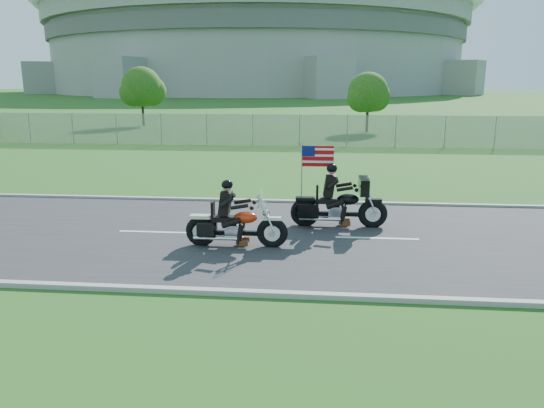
# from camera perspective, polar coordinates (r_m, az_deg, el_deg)

# --- Properties ---
(ground) EXTENTS (420.00, 420.00, 0.00)m
(ground) POSITION_cam_1_polar(r_m,az_deg,el_deg) (14.59, -4.63, -3.40)
(ground) COLOR #214F18
(ground) RESTS_ON ground
(road) EXTENTS (120.00, 8.00, 0.04)m
(road) POSITION_cam_1_polar(r_m,az_deg,el_deg) (14.59, -4.63, -3.33)
(road) COLOR #28282B
(road) RESTS_ON ground
(curb_north) EXTENTS (120.00, 0.18, 0.12)m
(curb_north) POSITION_cam_1_polar(r_m,az_deg,el_deg) (18.45, -2.44, 0.34)
(curb_north) COLOR #9E9B93
(curb_north) RESTS_ON ground
(curb_south) EXTENTS (120.00, 0.18, 0.12)m
(curb_south) POSITION_cam_1_polar(r_m,az_deg,el_deg) (10.84, -8.42, -9.26)
(curb_south) COLOR #9E9B93
(curb_south) RESTS_ON ground
(fence) EXTENTS (60.00, 0.03, 2.00)m
(fence) POSITION_cam_1_polar(r_m,az_deg,el_deg) (34.72, -7.05, 7.94)
(fence) COLOR gray
(fence) RESTS_ON ground
(stadium) EXTENTS (140.40, 140.40, 29.20)m
(stadium) POSITION_cam_1_polar(r_m,az_deg,el_deg) (185.48, -1.51, 16.82)
(stadium) COLOR #A3A099
(stadium) RESTS_ON ground
(tree_fence_near) EXTENTS (3.52, 3.28, 4.75)m
(tree_fence_near) POSITION_cam_1_polar(r_m,az_deg,el_deg) (43.95, 10.35, 11.51)
(tree_fence_near) COLOR #382316
(tree_fence_near) RESTS_ON ground
(tree_fence_mid) EXTENTS (3.96, 3.69, 5.30)m
(tree_fence_mid) POSITION_cam_1_polar(r_m,az_deg,el_deg) (50.56, -13.77, 11.93)
(tree_fence_mid) COLOR #382316
(tree_fence_mid) RESTS_ON ground
(motorcycle_lead) EXTENTS (2.62, 0.63, 1.76)m
(motorcycle_lead) POSITION_cam_1_polar(r_m,az_deg,el_deg) (13.44, -4.04, -2.40)
(motorcycle_lead) COLOR black
(motorcycle_lead) RESTS_ON ground
(motorcycle_follow) EXTENTS (2.78, 0.92, 2.32)m
(motorcycle_follow) POSITION_cam_1_polar(r_m,az_deg,el_deg) (15.29, 7.17, -0.22)
(motorcycle_follow) COLOR black
(motorcycle_follow) RESTS_ON ground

